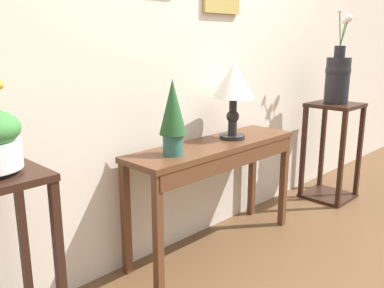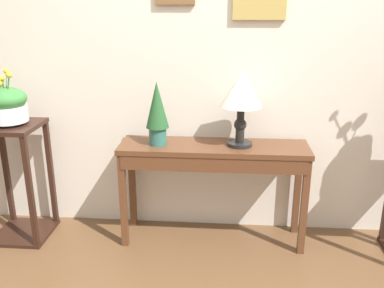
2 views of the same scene
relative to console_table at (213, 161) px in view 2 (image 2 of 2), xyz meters
name	(u,v)px [view 2 (image 2 of 2)]	position (x,y,z in m)	size (l,w,h in m)	color
back_wall_with_art	(221,42)	(0.03, 0.29, 0.78)	(9.00, 0.13, 2.80)	beige
console_table	(213,161)	(0.00, 0.00, 0.00)	(1.30, 0.35, 0.73)	#56331E
table_lamp	(241,94)	(0.18, 0.02, 0.47)	(0.28, 0.28, 0.51)	black
potted_plant_on_console	(157,111)	(-0.38, 0.00, 0.35)	(0.16, 0.16, 0.44)	#2D665B
pedestal_stand_left	(18,182)	(-1.41, -0.04, -0.19)	(0.40, 0.40, 0.86)	black
planter_bowl_wide_left	(7,104)	(-1.41, -0.04, 0.38)	(0.27, 0.27, 0.38)	silver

